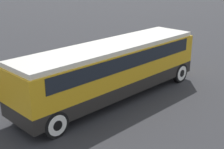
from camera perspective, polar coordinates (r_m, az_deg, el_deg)
ground_plane at (r=16.65m, az=-0.00°, el=-4.31°), size 120.00×120.00×0.00m
tour_bus at (r=16.07m, az=0.24°, el=1.66°), size 11.09×2.68×2.95m
parked_car_near at (r=21.46m, az=-5.71°, el=3.03°), size 4.48×1.80×1.35m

